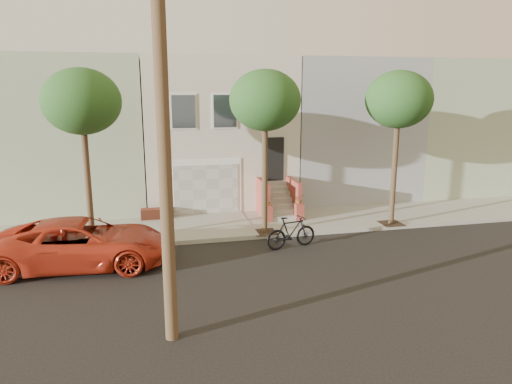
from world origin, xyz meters
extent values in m
plane|color=black|center=(0.00, 0.00, 0.00)|extent=(90.00, 90.00, 0.00)
cube|color=#9C9B8E|center=(0.00, 5.35, 0.07)|extent=(40.00, 3.70, 0.15)
cube|color=beige|center=(0.00, 11.20, 3.65)|extent=(7.00, 8.00, 7.00)
cube|color=#9AAD8B|center=(-6.80, 11.20, 3.65)|extent=(6.50, 8.00, 7.00)
cube|color=gray|center=(6.80, 11.20, 3.65)|extent=(6.50, 8.00, 7.00)
cube|color=#9AAD8B|center=(13.30, 11.20, 3.65)|extent=(6.50, 8.00, 7.00)
cube|color=white|center=(-0.90, 7.22, 1.40)|extent=(3.20, 0.12, 2.50)
cube|color=#B5B5B1|center=(-0.90, 7.16, 1.30)|extent=(2.90, 0.06, 2.20)
cube|color=#9C9B8E|center=(-0.90, 5.35, 0.16)|extent=(3.20, 3.70, 0.02)
cube|color=brown|center=(-3.10, 6.90, 0.37)|extent=(1.40, 0.45, 0.44)
cube|color=black|center=(2.20, 7.17, 2.55)|extent=(1.00, 0.06, 2.00)
cube|color=#3F4751|center=(-1.80, 7.17, 4.75)|extent=(1.00, 0.06, 1.40)
cube|color=white|center=(-1.80, 7.19, 4.75)|extent=(1.15, 0.05, 1.55)
cube|color=#3F4751|center=(0.00, 7.17, 4.75)|extent=(1.00, 0.06, 1.40)
cube|color=white|center=(0.00, 7.19, 4.75)|extent=(1.15, 0.05, 1.55)
cube|color=#3F4751|center=(1.80, 7.17, 4.75)|extent=(1.00, 0.06, 1.40)
cube|color=white|center=(1.80, 7.19, 4.75)|extent=(1.15, 0.05, 1.55)
cube|color=#9C9B8E|center=(2.20, 5.38, 0.25)|extent=(1.20, 0.28, 0.20)
cube|color=#9C9B8E|center=(2.20, 5.66, 0.45)|extent=(1.20, 0.28, 0.20)
cube|color=#9C9B8E|center=(2.20, 5.94, 0.65)|extent=(1.20, 0.28, 0.20)
cube|color=#9C9B8E|center=(2.20, 6.22, 0.85)|extent=(1.20, 0.28, 0.20)
cube|color=#9C9B8E|center=(2.20, 6.50, 1.05)|extent=(1.20, 0.28, 0.20)
cube|color=#9C9B8E|center=(2.20, 6.78, 1.25)|extent=(1.20, 0.28, 0.20)
cube|color=#9C9B8E|center=(2.20, 7.06, 1.45)|extent=(1.20, 0.28, 0.20)
cube|color=brown|center=(1.50, 6.22, 0.95)|extent=(0.18, 1.96, 1.60)
cube|color=brown|center=(2.90, 6.22, 0.95)|extent=(0.18, 1.96, 1.60)
cube|color=brown|center=(1.50, 5.34, 0.50)|extent=(0.35, 0.35, 0.70)
imported|color=#1D3F16|center=(1.50, 5.34, 1.07)|extent=(0.40, 0.35, 0.45)
cube|color=brown|center=(2.90, 5.34, 0.50)|extent=(0.35, 0.35, 0.70)
imported|color=#1D3F16|center=(2.90, 5.34, 1.07)|extent=(0.41, 0.35, 0.45)
cube|color=#2D2116|center=(-5.50, 3.90, 0.15)|extent=(0.90, 0.90, 0.02)
cylinder|color=#382819|center=(-5.50, 3.90, 2.25)|extent=(0.22, 0.22, 4.20)
ellipsoid|color=#1D3F16|center=(-5.50, 3.90, 5.30)|extent=(2.70, 2.57, 2.29)
cube|color=#2D2116|center=(1.00, 3.90, 0.15)|extent=(0.90, 0.90, 0.02)
cylinder|color=#382819|center=(1.00, 3.90, 2.25)|extent=(0.22, 0.22, 4.20)
ellipsoid|color=#1D3F16|center=(1.00, 3.90, 5.30)|extent=(2.70, 2.57, 2.29)
cube|color=#2D2116|center=(6.50, 3.90, 0.15)|extent=(0.90, 0.90, 0.02)
cylinder|color=#382819|center=(6.50, 3.90, 2.25)|extent=(0.22, 0.22, 4.20)
ellipsoid|color=#1D3F16|center=(6.50, 3.90, 5.30)|extent=(2.70, 2.57, 2.29)
cylinder|color=#3F2A1D|center=(-3.00, -3.20, 5.00)|extent=(0.30, 0.30, 10.00)
imported|color=red|center=(-5.63, 2.09, 0.79)|extent=(5.89, 3.06, 1.59)
imported|color=black|center=(1.61, 2.29, 0.60)|extent=(2.07, 0.97, 1.20)
camera|label=1|loc=(-3.32, -13.51, 5.80)|focal=33.12mm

